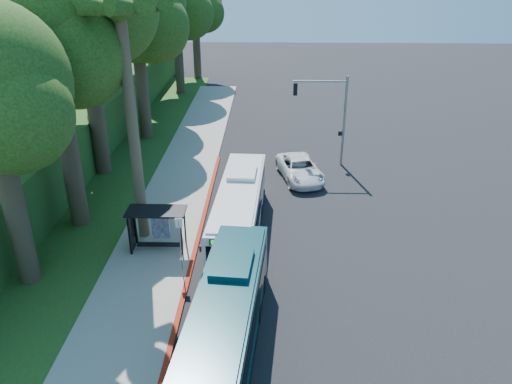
{
  "coord_description": "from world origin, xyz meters",
  "views": [
    {
      "loc": [
        -0.95,
        -26.74,
        15.09
      ],
      "look_at": [
        -1.69,
        1.0,
        1.8
      ],
      "focal_mm": 35.0,
      "sensor_mm": 36.0,
      "label": 1
    }
  ],
  "objects_px": {
    "bus_shelter": "(153,221)",
    "teal_bus": "(226,320)",
    "white_bus": "(240,209)",
    "pickup": "(300,169)"
  },
  "relations": [
    {
      "from": "bus_shelter",
      "to": "teal_bus",
      "type": "distance_m",
      "value": 9.18
    },
    {
      "from": "white_bus",
      "to": "pickup",
      "type": "bearing_deg",
      "value": 66.48
    },
    {
      "from": "bus_shelter",
      "to": "teal_bus",
      "type": "bearing_deg",
      "value": -59.45
    },
    {
      "from": "bus_shelter",
      "to": "teal_bus",
      "type": "height_order",
      "value": "teal_bus"
    },
    {
      "from": "teal_bus",
      "to": "pickup",
      "type": "xyz_separation_m",
      "value": [
        3.98,
        17.91,
        -0.85
      ]
    },
    {
      "from": "teal_bus",
      "to": "pickup",
      "type": "relative_size",
      "value": 2.03
    },
    {
      "from": "bus_shelter",
      "to": "teal_bus",
      "type": "xyz_separation_m",
      "value": [
        4.66,
        -7.9,
        -0.17
      ]
    },
    {
      "from": "bus_shelter",
      "to": "white_bus",
      "type": "height_order",
      "value": "white_bus"
    },
    {
      "from": "bus_shelter",
      "to": "pickup",
      "type": "height_order",
      "value": "bus_shelter"
    },
    {
      "from": "white_bus",
      "to": "pickup",
      "type": "height_order",
      "value": "white_bus"
    }
  ]
}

